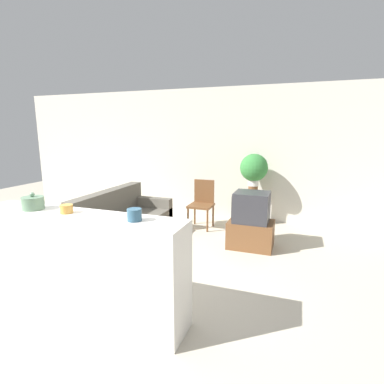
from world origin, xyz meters
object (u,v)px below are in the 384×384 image
Objects in this scene: wooden_chair at (202,201)px; decorative_bowl at (33,203)px; television at (251,207)px; potted_plant at (254,168)px; couch at (124,226)px.

decorative_bowl is at bearing -104.21° from wooden_chair.
television is 2.58× the size of decorative_bowl.
decorative_bowl reaches higher than wooden_chair.
television is at bearing -35.17° from wooden_chair.
wooden_chair is 1.17m from potted_plant.
wooden_chair is (0.93, 1.30, 0.20)m from couch.
television reaches higher than couch.
wooden_chair reaches higher than television.
couch is at bearing -164.15° from television.
couch is 2.02× the size of wooden_chair.
wooden_chair is 3.27m from decorative_bowl.
couch is at bearing 94.46° from decorative_bowl.
television is 0.89× the size of potted_plant.
television is 3.04m from decorative_bowl.
wooden_chair is at bearing 54.42° from couch.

